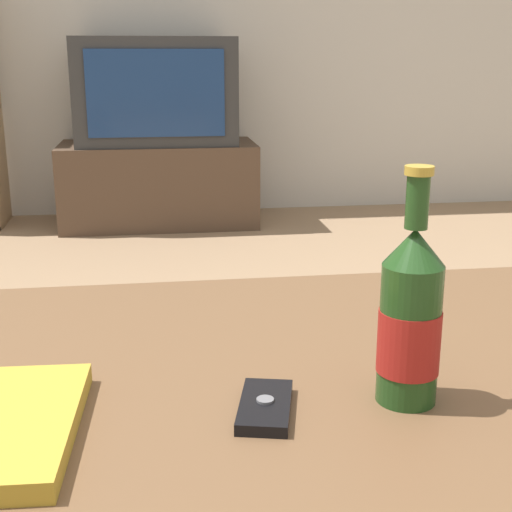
% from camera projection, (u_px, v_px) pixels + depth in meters
% --- Properties ---
extents(coffee_table, '(1.17, 0.85, 0.42)m').
position_uv_depth(coffee_table, '(244.00, 418.00, 0.91)').
color(coffee_table, brown).
rests_on(coffee_table, ground_plane).
extents(tv_stand, '(0.95, 0.47, 0.40)m').
position_uv_depth(tv_stand, '(159.00, 184.00, 3.54)').
color(tv_stand, '#4C3828').
rests_on(tv_stand, ground_plane).
extents(television, '(0.75, 0.44, 0.50)m').
position_uv_depth(television, '(156.00, 91.00, 3.41)').
color(television, '#2D2D2D').
rests_on(television, tv_stand).
extents(beer_bottle, '(0.07, 0.07, 0.28)m').
position_uv_depth(beer_bottle, '(410.00, 319.00, 0.82)').
color(beer_bottle, '#1E4219').
rests_on(beer_bottle, coffee_table).
extents(cell_phone, '(0.08, 0.13, 0.02)m').
position_uv_depth(cell_phone, '(265.00, 406.00, 0.82)').
color(cell_phone, black).
rests_on(cell_phone, coffee_table).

